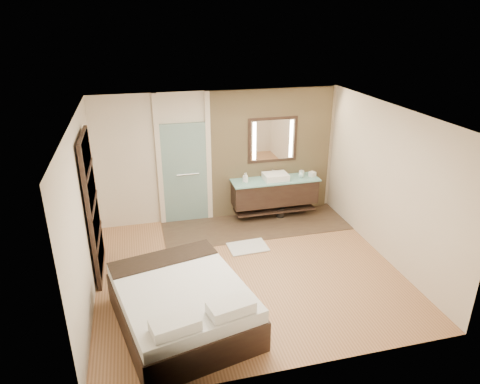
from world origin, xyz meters
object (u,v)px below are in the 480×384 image
object	(u,v)px
mirror_unit	(273,140)
bed	(182,304)
vanity	(275,192)
waste_bin	(280,212)

from	to	relation	value
mirror_unit	bed	bearing A→B (deg)	-125.87
vanity	bed	world-z (taller)	vanity
vanity	mirror_unit	distance (m)	1.10
vanity	bed	bearing A→B (deg)	-127.97
mirror_unit	vanity	bearing A→B (deg)	-90.00
vanity	mirror_unit	xyz separation A→B (m)	(0.00, 0.24, 1.07)
vanity	bed	size ratio (longest dim) A/B	0.78
vanity	waste_bin	xyz separation A→B (m)	(0.12, -0.07, -0.47)
vanity	bed	xyz separation A→B (m)	(-2.34, -3.00, -0.25)
vanity	waste_bin	size ratio (longest dim) A/B	8.19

